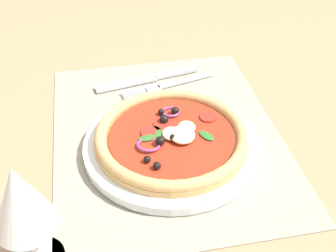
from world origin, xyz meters
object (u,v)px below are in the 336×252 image
Objects in this scene: wine_glass at (21,202)px; plate at (171,145)px; pizza at (171,136)px; fork at (164,86)px; knife at (146,79)px.

plate is at bearing -50.28° from wine_glass.
pizza reaches higher than fork.
wine_glass reaches higher than knife.
plate is 26.60cm from wine_glass.
fork is 3.99cm from knife.
knife is (19.99, 0.68, -0.44)cm from plate.
fork is 40.49cm from wine_glass.
wine_glass is (-16.02, 19.28, 7.18)cm from pizza.
fork is (17.08, -2.05, -2.25)cm from pizza.
plate is 1.78cm from pizza.
plate is 1.34× the size of knife.
wine_glass reaches higher than fork.
pizza is at bearing -50.28° from wine_glass.
plate reaches higher than knife.
fork is at bearing -32.80° from wine_glass.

